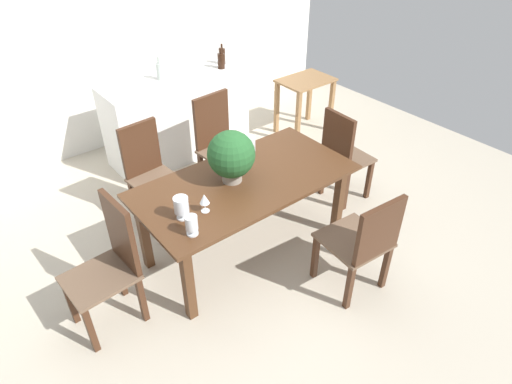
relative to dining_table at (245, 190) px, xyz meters
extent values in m
plane|color=#BCB29E|center=(0.00, 0.03, -0.65)|extent=(7.04, 7.04, 0.00)
cube|color=white|center=(0.00, 2.63, 0.65)|extent=(6.40, 0.10, 2.60)
cube|color=#4C2D19|center=(0.00, 0.00, 0.09)|extent=(1.82, 0.92, 0.03)
cube|color=#4C2D19|center=(-0.80, -0.35, -0.29)|extent=(0.07, 0.07, 0.72)
cube|color=#4C2D19|center=(0.80, -0.35, -0.29)|extent=(0.07, 0.07, 0.72)
cube|color=#4C2D19|center=(-0.80, 0.35, -0.29)|extent=(0.07, 0.07, 0.72)
cube|color=#4C2D19|center=(0.80, 0.35, -0.29)|extent=(0.07, 0.07, 0.72)
cube|color=#422616|center=(0.62, -0.67, -0.42)|extent=(0.05, 0.05, 0.44)
cube|color=#422616|center=(0.23, -0.64, -0.42)|extent=(0.05, 0.05, 0.44)
cube|color=#422616|center=(0.59, -1.07, -0.42)|extent=(0.05, 0.05, 0.44)
cube|color=#422616|center=(0.20, -1.03, -0.42)|extent=(0.05, 0.05, 0.44)
cube|color=brown|center=(0.41, -0.85, -0.19)|extent=(0.51, 0.51, 0.03)
cube|color=#422616|center=(0.39, -1.07, 0.05)|extent=(0.43, 0.08, 0.47)
cube|color=#422616|center=(-0.56, 0.67, -0.42)|extent=(0.05, 0.05, 0.44)
cube|color=#422616|center=(-0.23, 0.70, -0.42)|extent=(0.05, 0.05, 0.44)
cube|color=#422616|center=(-0.59, 1.00, -0.42)|extent=(0.05, 0.05, 0.44)
cube|color=#422616|center=(-0.25, 1.03, -0.42)|extent=(0.05, 0.05, 0.44)
cube|color=brown|center=(-0.41, 0.85, -0.19)|extent=(0.44, 0.44, 0.03)
cube|color=#422616|center=(-0.42, 1.03, 0.08)|extent=(0.38, 0.07, 0.51)
cube|color=#422616|center=(1.46, -0.17, -0.42)|extent=(0.05, 0.05, 0.44)
cube|color=#422616|center=(1.48, 0.16, -0.42)|extent=(0.05, 0.05, 0.44)
cube|color=#422616|center=(1.12, -0.16, -0.42)|extent=(0.05, 0.05, 0.44)
cube|color=#422616|center=(1.14, 0.17, -0.42)|extent=(0.05, 0.05, 0.44)
cube|color=brown|center=(1.30, 0.00, -0.19)|extent=(0.43, 0.43, 0.03)
cube|color=#422616|center=(1.11, 0.01, 0.08)|extent=(0.06, 0.38, 0.52)
cube|color=#422616|center=(0.24, 0.63, -0.42)|extent=(0.05, 0.05, 0.44)
cube|color=#422616|center=(0.62, 0.67, -0.42)|extent=(0.05, 0.05, 0.44)
cube|color=#422616|center=(0.20, 1.03, -0.42)|extent=(0.05, 0.05, 0.44)
cube|color=#422616|center=(0.58, 1.07, -0.42)|extent=(0.05, 0.05, 0.44)
cube|color=brown|center=(0.41, 0.85, -0.19)|extent=(0.50, 0.52, 0.03)
cube|color=#422616|center=(0.39, 1.07, 0.10)|extent=(0.43, 0.08, 0.55)
cube|color=#422616|center=(-1.51, 0.16, -0.42)|extent=(0.05, 0.05, 0.44)
cube|color=#422616|center=(-1.49, -0.18, -0.42)|extent=(0.05, 0.05, 0.44)
cube|color=#422616|center=(-1.11, 0.18, -0.42)|extent=(0.05, 0.05, 0.44)
cube|color=#422616|center=(-1.09, -0.16, -0.42)|extent=(0.05, 0.05, 0.44)
cube|color=brown|center=(-1.30, 0.00, -0.19)|extent=(0.50, 0.44, 0.03)
cube|color=#422616|center=(-1.08, 0.01, 0.10)|extent=(0.06, 0.38, 0.56)
cylinder|color=gray|center=(-0.09, 0.06, 0.15)|extent=(0.16, 0.16, 0.10)
sphere|color=#235628|center=(-0.09, 0.06, 0.35)|extent=(0.38, 0.38, 0.38)
sphere|color=#DB9EB2|center=(0.03, 0.14, 0.38)|extent=(0.04, 0.04, 0.04)
sphere|color=#DB9EB2|center=(-0.24, 0.08, 0.32)|extent=(0.05, 0.05, 0.05)
sphere|color=#DB9EB2|center=(-0.11, -0.09, 0.36)|extent=(0.04, 0.04, 0.04)
sphere|color=#DB9EB2|center=(-0.08, 0.22, 0.30)|extent=(0.04, 0.04, 0.04)
cylinder|color=silver|center=(0.26, 0.28, 0.11)|extent=(0.10, 0.10, 0.01)
cylinder|color=silver|center=(0.26, 0.28, 0.13)|extent=(0.02, 0.02, 0.03)
cylinder|color=silver|center=(0.26, 0.28, 0.21)|extent=(0.11, 0.11, 0.14)
cylinder|color=silver|center=(-0.69, -0.31, 0.11)|extent=(0.08, 0.08, 0.01)
cylinder|color=silver|center=(-0.69, -0.31, 0.13)|extent=(0.03, 0.03, 0.03)
cylinder|color=silver|center=(-0.69, -0.31, 0.20)|extent=(0.09, 0.09, 0.11)
cylinder|color=silver|center=(-0.66, -0.11, 0.11)|extent=(0.09, 0.09, 0.01)
cylinder|color=silver|center=(-0.66, -0.11, 0.13)|extent=(0.02, 0.02, 0.05)
cylinder|color=silver|center=(-0.66, -0.11, 0.22)|extent=(0.11, 0.11, 0.12)
cylinder|color=silver|center=(-0.48, -0.15, 0.10)|extent=(0.06, 0.06, 0.00)
cylinder|color=silver|center=(-0.48, -0.15, 0.14)|extent=(0.01, 0.01, 0.07)
cone|color=silver|center=(-0.48, -0.15, 0.21)|extent=(0.07, 0.07, 0.08)
cube|color=white|center=(0.42, 1.85, -0.17)|extent=(1.64, 0.59, 0.95)
cylinder|color=#B2BFB7|center=(0.28, 1.87, 0.40)|extent=(0.08, 0.08, 0.18)
cylinder|color=#B2BFB7|center=(0.28, 1.87, 0.52)|extent=(0.03, 0.03, 0.07)
cylinder|color=black|center=(1.09, 1.86, 0.40)|extent=(0.08, 0.08, 0.18)
cylinder|color=black|center=(1.09, 1.86, 0.51)|extent=(0.02, 0.02, 0.05)
cylinder|color=black|center=(1.00, 1.74, 0.39)|extent=(0.08, 0.08, 0.17)
cylinder|color=black|center=(1.00, 1.74, 0.51)|extent=(0.03, 0.03, 0.07)
cube|color=olive|center=(1.97, 1.33, 0.05)|extent=(0.66, 0.48, 0.02)
cube|color=olive|center=(1.68, 1.13, -0.30)|extent=(0.05, 0.05, 0.68)
cube|color=olive|center=(2.26, 1.13, -0.30)|extent=(0.05, 0.05, 0.68)
cube|color=olive|center=(1.68, 1.53, -0.30)|extent=(0.05, 0.05, 0.68)
cube|color=olive|center=(2.26, 1.53, -0.30)|extent=(0.05, 0.05, 0.68)
camera|label=1|loc=(-1.80, -2.39, 2.12)|focal=31.04mm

